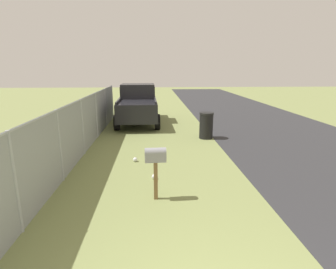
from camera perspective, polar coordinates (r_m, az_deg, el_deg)
The scene contains 6 objects.
mailbox at distance 6.03m, azimuth -2.69°, elevation -5.18°, with size 0.23×0.49×1.24m.
pickup_truck at distance 14.82m, azimuth -6.44°, elevation 6.77°, with size 5.02×2.33×2.09m.
trash_bin at distance 11.56m, azimuth 8.16°, elevation 1.94°, with size 0.61×0.61×1.12m.
fence_section at distance 9.72m, azimuth -17.83°, elevation 1.95°, with size 14.08×0.07×1.95m.
litter_bag_midfield_a at distance 7.42m, azimuth -2.96°, elevation -8.97°, with size 0.14×0.14×0.14m, color silver.
litter_bag_midfield_b at distance 8.78m, azimuth -7.04°, elevation -5.33°, with size 0.14×0.14×0.14m, color silver.
Camera 1 is at (-1.94, 0.72, 2.98)m, focal length 28.53 mm.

